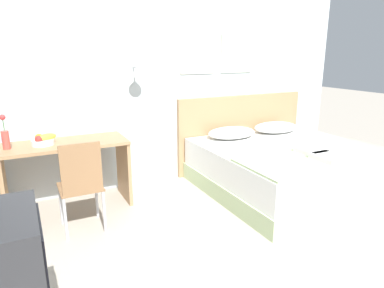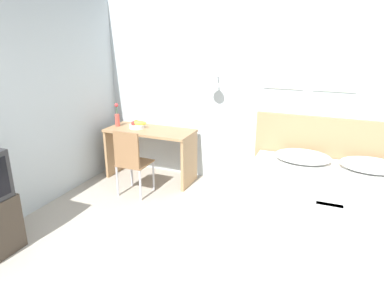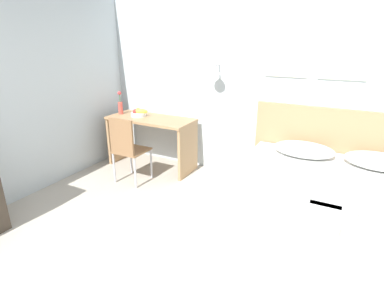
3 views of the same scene
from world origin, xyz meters
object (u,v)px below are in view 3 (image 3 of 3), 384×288
object	(u,v)px
desk_chair	(127,146)
flower_vase	(120,106)
bed	(330,212)
desk	(151,133)
folded_towel_mid_bed	(321,216)
folded_towel_near_foot	(334,202)
fruit_bowl	(139,113)
headboard	(340,154)
pillow_left	(304,149)
pillow_right	(380,161)
throw_blanket	(329,214)

from	to	relation	value
desk_chair	flower_vase	bearing A→B (deg)	134.42
bed	desk_chair	bearing A→B (deg)	179.35
desk	folded_towel_mid_bed	bearing A→B (deg)	-28.37
folded_towel_near_foot	fruit_bowl	size ratio (longest dim) A/B	1.27
headboard	desk_chair	world-z (taller)	headboard
folded_towel_near_foot	headboard	bearing A→B (deg)	90.70
desk	desk_chair	world-z (taller)	desk_chair
desk	fruit_bowl	bearing A→B (deg)	-179.24
pillow_left	pillow_right	size ratio (longest dim) A/B	1.00
throw_blanket	flower_vase	xyz separation A→B (m)	(-3.13, 1.21, 0.32)
flower_vase	folded_towel_mid_bed	bearing A→B (deg)	-23.69
pillow_left	pillow_right	distance (m)	0.78
pillow_right	desk_chair	bearing A→B (deg)	-167.19
desk_chair	desk	bearing A→B (deg)	94.51
pillow_left	desk_chair	size ratio (longest dim) A/B	0.75
bed	folded_towel_near_foot	distance (m)	0.55
headboard	folded_towel_near_foot	distance (m)	1.44
fruit_bowl	throw_blanket	bearing A→B (deg)	-23.65
pillow_right	folded_towel_mid_bed	size ratio (longest dim) A/B	2.07
pillow_right	folded_towel_mid_bed	bearing A→B (deg)	-107.61
folded_towel_mid_bed	fruit_bowl	size ratio (longest dim) A/B	1.24
bed	folded_towel_near_foot	bearing A→B (deg)	-87.65
pillow_right	fruit_bowl	size ratio (longest dim) A/B	2.58
pillow_left	pillow_right	world-z (taller)	same
pillow_right	folded_towel_mid_bed	xyz separation A→B (m)	(-0.44, -1.39, -0.02)
pillow_right	desk_chair	size ratio (longest dim) A/B	0.75
throw_blanket	folded_towel_mid_bed	bearing A→B (deg)	-111.74
headboard	folded_towel_near_foot	bearing A→B (deg)	-89.30
bed	folded_towel_mid_bed	world-z (taller)	folded_towel_mid_bed
pillow_left	folded_towel_mid_bed	bearing A→B (deg)	-76.56
folded_towel_mid_bed	desk_chair	xyz separation A→B (m)	(-2.47, 0.73, -0.09)
pillow_right	flower_vase	bearing A→B (deg)	-179.26
pillow_right	fruit_bowl	xyz separation A→B (m)	(-3.17, -0.04, 0.18)
bed	headboard	distance (m)	1.04
headboard	pillow_left	size ratio (longest dim) A/B	3.05
headboard	throw_blanket	world-z (taller)	headboard
pillow_right	fruit_bowl	world-z (taller)	fruit_bowl
bed	throw_blanket	size ratio (longest dim) A/B	1.03
bed	flower_vase	xyz separation A→B (m)	(-3.13, 0.65, 0.62)
pillow_left	fruit_bowl	bearing A→B (deg)	-179.12
pillow_left	folded_towel_mid_bed	size ratio (longest dim) A/B	2.07
pillow_right	throw_blanket	xyz separation A→B (m)	(-0.39, -1.26, -0.06)
desk_chair	pillow_left	bearing A→B (deg)	17.22
headboard	folded_towel_mid_bed	distance (m)	1.71
headboard	pillow_right	bearing A→B (deg)	-39.27
flower_vase	headboard	bearing A→B (deg)	6.60
throw_blanket	flower_vase	distance (m)	3.37
throw_blanket	desk_chair	world-z (taller)	desk_chair
pillow_right	desk	bearing A→B (deg)	-179.34
bed	pillow_right	distance (m)	0.87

